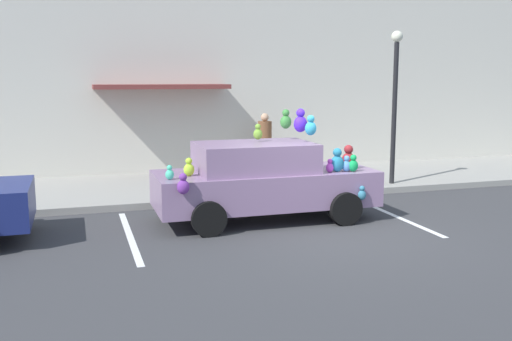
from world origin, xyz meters
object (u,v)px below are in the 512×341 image
plush_covered_car (263,180)px  pedestrian_near_shopfront (265,145)px  street_lamp_post (395,91)px  teddy_bear_on_sidewalk (277,179)px

plush_covered_car → pedestrian_near_shopfront: (1.62, 4.82, 0.10)m
street_lamp_post → pedestrian_near_shopfront: street_lamp_post is taller
teddy_bear_on_sidewalk → street_lamp_post: 3.69m
plush_covered_car → street_lamp_post: street_lamp_post is taller
pedestrian_near_shopfront → street_lamp_post: bearing=-47.7°
teddy_bear_on_sidewalk → plush_covered_car: bearing=-115.9°
teddy_bear_on_sidewalk → street_lamp_post: size_ratio=0.15×
plush_covered_car → teddy_bear_on_sidewalk: 2.40m
street_lamp_post → pedestrian_near_shopfront: (-2.48, 2.73, -1.56)m
street_lamp_post → plush_covered_car: bearing=-153.0°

